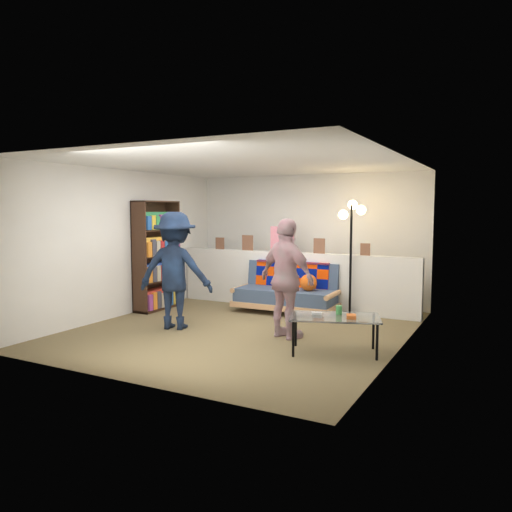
{
  "coord_description": "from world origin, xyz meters",
  "views": [
    {
      "loc": [
        3.5,
        -6.26,
        1.76
      ],
      "look_at": [
        0.0,
        0.4,
        1.05
      ],
      "focal_mm": 35.0,
      "sensor_mm": 36.0,
      "label": 1
    }
  ],
  "objects_px": {
    "person_left": "(175,270)",
    "person_right": "(287,279)",
    "futon_sofa": "(288,291)",
    "bookshelf": "(157,259)",
    "floor_lamp": "(352,234)",
    "coffee_table": "(335,319)"
  },
  "relations": [
    {
      "from": "coffee_table",
      "to": "person_left",
      "type": "relative_size",
      "value": 0.71
    },
    {
      "from": "person_left",
      "to": "person_right",
      "type": "height_order",
      "value": "person_left"
    },
    {
      "from": "coffee_table",
      "to": "person_right",
      "type": "xyz_separation_m",
      "value": [
        -0.82,
        0.38,
        0.39
      ]
    },
    {
      "from": "floor_lamp",
      "to": "person_left",
      "type": "distance_m",
      "value": 2.92
    },
    {
      "from": "futon_sofa",
      "to": "coffee_table",
      "type": "bearing_deg",
      "value": -52.7
    },
    {
      "from": "bookshelf",
      "to": "floor_lamp",
      "type": "xyz_separation_m",
      "value": [
        3.19,
        1.03,
        0.46
      ]
    },
    {
      "from": "bookshelf",
      "to": "person_left",
      "type": "relative_size",
      "value": 1.1
    },
    {
      "from": "bookshelf",
      "to": "person_right",
      "type": "bearing_deg",
      "value": -14.84
    },
    {
      "from": "futon_sofa",
      "to": "floor_lamp",
      "type": "height_order",
      "value": "floor_lamp"
    },
    {
      "from": "bookshelf",
      "to": "person_right",
      "type": "relative_size",
      "value": 1.16
    },
    {
      "from": "futon_sofa",
      "to": "coffee_table",
      "type": "relative_size",
      "value": 1.46
    },
    {
      "from": "floor_lamp",
      "to": "person_right",
      "type": "relative_size",
      "value": 1.16
    },
    {
      "from": "floor_lamp",
      "to": "person_left",
      "type": "bearing_deg",
      "value": -135.0
    },
    {
      "from": "person_left",
      "to": "bookshelf",
      "type": "bearing_deg",
      "value": -56.82
    },
    {
      "from": "futon_sofa",
      "to": "person_left",
      "type": "bearing_deg",
      "value": -118.46
    },
    {
      "from": "bookshelf",
      "to": "floor_lamp",
      "type": "relative_size",
      "value": 1.0
    },
    {
      "from": "bookshelf",
      "to": "person_left",
      "type": "height_order",
      "value": "bookshelf"
    },
    {
      "from": "person_right",
      "to": "person_left",
      "type": "bearing_deg",
      "value": 30.92
    },
    {
      "from": "coffee_table",
      "to": "person_right",
      "type": "bearing_deg",
      "value": 155.16
    },
    {
      "from": "bookshelf",
      "to": "coffee_table",
      "type": "relative_size",
      "value": 1.55
    },
    {
      "from": "person_left",
      "to": "person_right",
      "type": "relative_size",
      "value": 1.05
    },
    {
      "from": "futon_sofa",
      "to": "bookshelf",
      "type": "bearing_deg",
      "value": -158.55
    }
  ]
}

